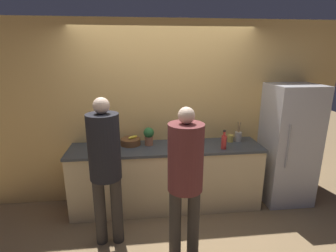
# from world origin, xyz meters

# --- Properties ---
(ground_plane) EXTENTS (14.00, 14.00, 0.00)m
(ground_plane) POSITION_xyz_m (0.00, 0.00, 0.00)
(ground_plane) COLOR #8C704C
(wall_back) EXTENTS (5.20, 0.06, 2.60)m
(wall_back) POSITION_xyz_m (0.00, 0.67, 1.30)
(wall_back) COLOR #E0B266
(wall_back) RESTS_ON ground_plane
(counter) EXTENTS (2.65, 0.65, 0.91)m
(counter) POSITION_xyz_m (0.00, 0.36, 0.46)
(counter) COLOR beige
(counter) RESTS_ON ground_plane
(refrigerator) EXTENTS (0.67, 0.64, 1.74)m
(refrigerator) POSITION_xyz_m (1.78, 0.34, 0.87)
(refrigerator) COLOR #B7B7BC
(refrigerator) RESTS_ON ground_plane
(person_left) EXTENTS (0.35, 0.35, 1.72)m
(person_left) POSITION_xyz_m (-0.74, -0.34, 1.03)
(person_left) COLOR #38332D
(person_left) RESTS_ON ground_plane
(person_center) EXTENTS (0.36, 0.36, 1.66)m
(person_center) POSITION_xyz_m (0.09, -0.63, 1.00)
(person_center) COLOR #38332D
(person_center) RESTS_ON ground_plane
(fruit_bowl) EXTENTS (0.28, 0.28, 0.13)m
(fruit_bowl) POSITION_xyz_m (-0.49, 0.48, 0.96)
(fruit_bowl) COLOR brown
(fruit_bowl) RESTS_ON counter
(utensil_crock) EXTENTS (0.10, 0.10, 0.29)m
(utensil_crock) POSITION_xyz_m (1.06, 0.46, 0.99)
(utensil_crock) COLOR #ADA393
(utensil_crock) RESTS_ON counter
(bottle_red) EXTENTS (0.07, 0.07, 0.26)m
(bottle_red) POSITION_xyz_m (0.75, 0.18, 1.01)
(bottle_red) COLOR red
(bottle_red) RESTS_ON counter
(cup_yellow) EXTENTS (0.08, 0.08, 0.10)m
(cup_yellow) POSITION_xyz_m (0.94, 0.44, 0.96)
(cup_yellow) COLOR gold
(cup_yellow) RESTS_ON counter
(potted_plant) EXTENTS (0.14, 0.14, 0.25)m
(potted_plant) POSITION_xyz_m (-0.23, 0.44, 1.05)
(potted_plant) COLOR #9E6042
(potted_plant) RESTS_ON counter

